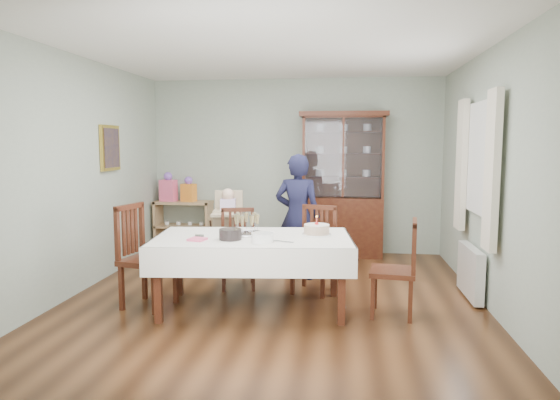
% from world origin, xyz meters
% --- Properties ---
extents(floor, '(5.00, 5.00, 0.00)m').
position_xyz_m(floor, '(0.00, 0.00, 0.00)').
color(floor, '#593319').
rests_on(floor, ground).
extents(room_shell, '(5.00, 5.00, 5.00)m').
position_xyz_m(room_shell, '(0.00, 0.53, 1.70)').
color(room_shell, '#9EAA99').
rests_on(room_shell, floor).
extents(dining_table, '(2.10, 1.34, 0.76)m').
position_xyz_m(dining_table, '(-0.16, -0.34, 0.38)').
color(dining_table, '#4D2613').
rests_on(dining_table, floor).
extents(china_cabinet, '(1.30, 0.48, 2.18)m').
position_xyz_m(china_cabinet, '(0.75, 2.26, 1.12)').
color(china_cabinet, '#4D2613').
rests_on(china_cabinet, floor).
extents(sideboard, '(0.90, 0.38, 0.80)m').
position_xyz_m(sideboard, '(-1.75, 2.28, 0.40)').
color(sideboard, tan).
rests_on(sideboard, floor).
extents(picture_frame, '(0.04, 0.48, 0.58)m').
position_xyz_m(picture_frame, '(-2.22, 0.80, 1.65)').
color(picture_frame, gold).
rests_on(picture_frame, room_shell).
extents(window, '(0.04, 1.02, 1.22)m').
position_xyz_m(window, '(2.22, 0.30, 1.55)').
color(window, white).
rests_on(window, room_shell).
extents(curtain_left, '(0.07, 0.30, 1.55)m').
position_xyz_m(curtain_left, '(2.16, -0.32, 1.45)').
color(curtain_left, silver).
rests_on(curtain_left, room_shell).
extents(curtain_right, '(0.07, 0.30, 1.55)m').
position_xyz_m(curtain_right, '(2.16, 0.92, 1.45)').
color(curtain_right, silver).
rests_on(curtain_right, room_shell).
extents(radiator, '(0.10, 0.80, 0.55)m').
position_xyz_m(radiator, '(2.16, 0.30, 0.30)').
color(radiator, white).
rests_on(radiator, floor).
extents(chair_far_left, '(0.50, 0.50, 0.93)m').
position_xyz_m(chair_far_left, '(-0.48, 0.41, 0.28)').
color(chair_far_left, '#4D2613').
rests_on(chair_far_left, floor).
extents(chair_far_right, '(0.55, 0.55, 0.99)m').
position_xyz_m(chair_far_right, '(0.43, 0.33, 0.29)').
color(chair_far_right, '#4D2613').
rests_on(chair_far_right, floor).
extents(chair_end_left, '(0.58, 0.58, 1.07)m').
position_xyz_m(chair_end_left, '(-1.28, -0.41, 0.32)').
color(chair_end_left, '#4D2613').
rests_on(chair_end_left, floor).
extents(chair_end_right, '(0.49, 0.49, 0.97)m').
position_xyz_m(chair_end_right, '(1.27, -0.38, 0.29)').
color(chair_end_right, '#4D2613').
rests_on(chair_end_right, floor).
extents(woman, '(0.61, 0.43, 1.58)m').
position_xyz_m(woman, '(0.19, 0.90, 0.79)').
color(woman, black).
rests_on(woman, floor).
extents(high_chair, '(0.56, 0.56, 1.12)m').
position_xyz_m(high_chair, '(-0.74, 1.05, 0.44)').
color(high_chair, black).
rests_on(high_chair, floor).
extents(champagne_tray, '(0.37, 0.37, 0.22)m').
position_xyz_m(champagne_tray, '(-0.25, -0.25, 0.83)').
color(champagne_tray, silver).
rests_on(champagne_tray, dining_table).
extents(birthday_cake, '(0.30, 0.30, 0.21)m').
position_xyz_m(birthday_cake, '(0.48, -0.19, 0.82)').
color(birthday_cake, white).
rests_on(birthday_cake, dining_table).
extents(plate_stack_dark, '(0.25, 0.25, 0.11)m').
position_xyz_m(plate_stack_dark, '(-0.36, -0.53, 0.81)').
color(plate_stack_dark, black).
rests_on(plate_stack_dark, dining_table).
extents(plate_stack_white, '(0.26, 0.26, 0.09)m').
position_xyz_m(plate_stack_white, '(-0.02, -0.62, 0.81)').
color(plate_stack_white, white).
rests_on(plate_stack_white, dining_table).
extents(napkin_stack, '(0.19, 0.19, 0.02)m').
position_xyz_m(napkin_stack, '(-0.67, -0.61, 0.77)').
color(napkin_stack, '#F15881').
rests_on(napkin_stack, dining_table).
extents(cutlery, '(0.16, 0.19, 0.01)m').
position_xyz_m(cutlery, '(-0.74, -0.42, 0.77)').
color(cutlery, silver).
rests_on(cutlery, dining_table).
extents(cake_knife, '(0.27, 0.13, 0.01)m').
position_xyz_m(cake_knife, '(0.16, -0.58, 0.77)').
color(cake_knife, silver).
rests_on(cake_knife, dining_table).
extents(gift_bag_pink, '(0.27, 0.20, 0.46)m').
position_xyz_m(gift_bag_pink, '(-1.98, 2.26, 1.00)').
color(gift_bag_pink, '#F15881').
rests_on(gift_bag_pink, sideboard).
extents(gift_bag_orange, '(0.24, 0.20, 0.39)m').
position_xyz_m(gift_bag_orange, '(-1.65, 2.26, 0.97)').
color(gift_bag_orange, orange).
rests_on(gift_bag_orange, sideboard).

